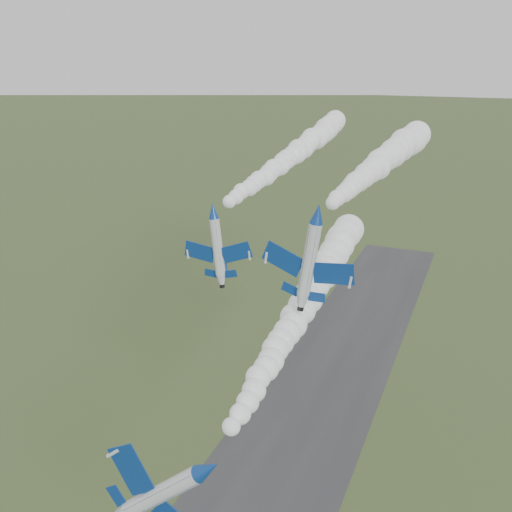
# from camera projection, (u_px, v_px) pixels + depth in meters

# --- Properties ---
(runway) EXTENTS (24.00, 260.00, 0.04)m
(runway) POSITION_uv_depth(u_px,v_px,m) (267.00, 487.00, 91.64)
(runway) COLOR #303032
(runway) RESTS_ON ground
(jet_lead) EXTENTS (7.73, 14.20, 9.15)m
(jet_lead) POSITION_uv_depth(u_px,v_px,m) (208.00, 470.00, 48.63)
(jet_lead) COLOR silver
(smoke_trail_jet_lead) EXTENTS (12.57, 65.03, 5.62)m
(smoke_trail_jet_lead) POSITION_uv_depth(u_px,v_px,m) (310.00, 295.00, 80.13)
(smoke_trail_jet_lead) COLOR white
(jet_pair_left) EXTENTS (9.35, 11.29, 2.83)m
(jet_pair_left) POSITION_uv_depth(u_px,v_px,m) (213.00, 211.00, 71.74)
(jet_pair_left) COLOR silver
(smoke_trail_jet_pair_left) EXTENTS (7.02, 72.74, 4.94)m
(smoke_trail_jet_pair_left) POSITION_uv_depth(u_px,v_px,m) (297.00, 151.00, 105.68)
(smoke_trail_jet_pair_left) COLOR white
(jet_pair_right) EXTENTS (11.55, 14.02, 3.67)m
(jet_pair_right) POSITION_uv_depth(u_px,v_px,m) (317.00, 214.00, 66.41)
(jet_pair_right) COLOR silver
(smoke_trail_jet_pair_right) EXTENTS (7.16, 63.57, 5.84)m
(smoke_trail_jet_pair_right) POSITION_uv_depth(u_px,v_px,m) (384.00, 160.00, 96.24)
(smoke_trail_jet_pair_right) COLOR white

